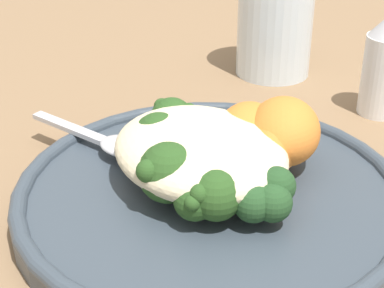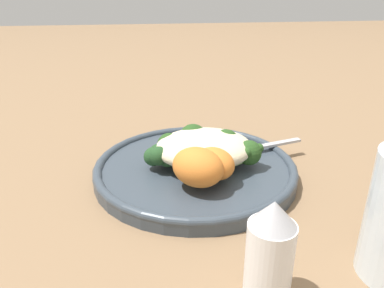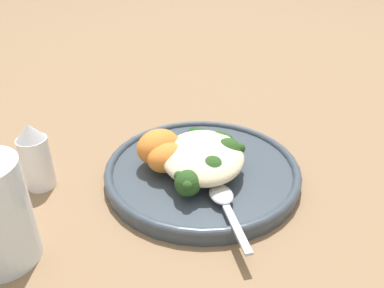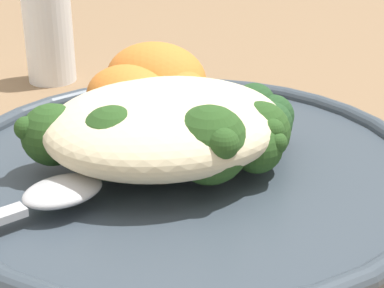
# 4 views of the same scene
# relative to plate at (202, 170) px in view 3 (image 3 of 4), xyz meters

# --- Properties ---
(ground_plane) EXTENTS (4.00, 4.00, 0.00)m
(ground_plane) POSITION_rel_plate_xyz_m (0.01, -0.02, -0.01)
(ground_plane) COLOR #846647
(plate) EXTENTS (0.27, 0.27, 0.02)m
(plate) POSITION_rel_plate_xyz_m (0.00, 0.00, 0.00)
(plate) COLOR #38424C
(plate) RESTS_ON ground_plane
(quinoa_mound) EXTENTS (0.13, 0.11, 0.04)m
(quinoa_mound) POSITION_rel_plate_xyz_m (-0.01, -0.00, 0.03)
(quinoa_mound) COLOR beige
(quinoa_mound) RESTS_ON plate
(broccoli_stalk_0) EXTENTS (0.11, 0.05, 0.03)m
(broccoli_stalk_0) POSITION_rel_plate_xyz_m (-0.05, 0.02, 0.02)
(broccoli_stalk_0) COLOR #ADC675
(broccoli_stalk_0) RESTS_ON plate
(broccoli_stalk_1) EXTENTS (0.08, 0.09, 0.04)m
(broccoli_stalk_1) POSITION_rel_plate_xyz_m (-0.04, -0.00, 0.03)
(broccoli_stalk_1) COLOR #ADC675
(broccoli_stalk_1) RESTS_ON plate
(broccoli_stalk_2) EXTENTS (0.06, 0.10, 0.04)m
(broccoli_stalk_2) POSITION_rel_plate_xyz_m (-0.02, -0.01, 0.03)
(broccoli_stalk_2) COLOR #ADC675
(broccoli_stalk_2) RESTS_ON plate
(broccoli_stalk_3) EXTENTS (0.04, 0.11, 0.04)m
(broccoli_stalk_3) POSITION_rel_plate_xyz_m (-0.00, -0.03, 0.03)
(broccoli_stalk_3) COLOR #ADC675
(broccoli_stalk_3) RESTS_ON plate
(broccoli_stalk_4) EXTENTS (0.06, 0.09, 0.03)m
(broccoli_stalk_4) POSITION_rel_plate_xyz_m (0.02, -0.01, 0.02)
(broccoli_stalk_4) COLOR #ADC675
(broccoli_stalk_4) RESTS_ON plate
(broccoli_stalk_5) EXTENTS (0.07, 0.10, 0.03)m
(broccoli_stalk_5) POSITION_rel_plate_xyz_m (0.02, -0.01, 0.02)
(broccoli_stalk_5) COLOR #ADC675
(broccoli_stalk_5) RESTS_ON plate
(sweet_potato_chunk_0) EXTENTS (0.06, 0.06, 0.04)m
(sweet_potato_chunk_0) POSITION_rel_plate_xyz_m (0.01, 0.05, 0.03)
(sweet_potato_chunk_0) COLOR orange
(sweet_potato_chunk_0) RESTS_ON plate
(sweet_potato_chunk_1) EXTENTS (0.08, 0.08, 0.05)m
(sweet_potato_chunk_1) POSITION_rel_plate_xyz_m (0.01, 0.06, 0.03)
(sweet_potato_chunk_1) COLOR orange
(sweet_potato_chunk_1) RESTS_ON plate
(sweet_potato_chunk_2) EXTENTS (0.07, 0.07, 0.04)m
(sweet_potato_chunk_2) POSITION_rel_plate_xyz_m (-0.02, 0.05, 0.03)
(sweet_potato_chunk_2) COLOR orange
(sweet_potato_chunk_2) RESTS_ON plate
(kale_tuft) EXTENTS (0.04, 0.04, 0.03)m
(kale_tuft) POSITION_rel_plate_xyz_m (0.05, 0.00, 0.03)
(kale_tuft) COLOR #234723
(kale_tuft) RESTS_ON plate
(spoon) EXTENTS (0.12, 0.05, 0.01)m
(spoon) POSITION_rel_plate_xyz_m (-0.09, -0.03, 0.01)
(spoon) COLOR #B7B7BC
(spoon) RESTS_ON plate
(salt_shaker) EXTENTS (0.04, 0.04, 0.09)m
(salt_shaker) POSITION_rel_plate_xyz_m (-0.03, 0.22, 0.04)
(salt_shaker) COLOR white
(salt_shaker) RESTS_ON ground_plane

